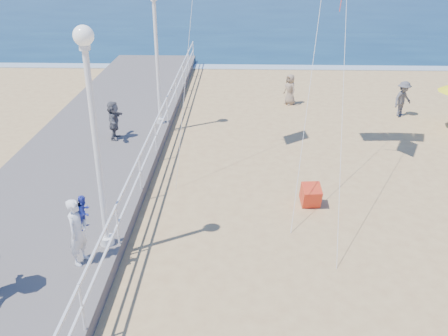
{
  "coord_description": "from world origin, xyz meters",
  "views": [
    {
      "loc": [
        -2.1,
        -10.41,
        7.33
      ],
      "look_at": [
        -2.5,
        2.0,
        1.6
      ],
      "focal_mm": 40.0,
      "sensor_mm": 36.0,
      "label": 1
    }
  ],
  "objects_px": {
    "woman_holding_toddler": "(78,232)",
    "box_kite": "(311,197)",
    "beach_walker_c": "(290,89)",
    "spectator_5": "(114,120)",
    "lamp_post_far": "(156,43)",
    "lamp_post_mid": "(93,120)",
    "beach_walker_a": "(403,99)",
    "toddler_held": "(84,212)"
  },
  "relations": [
    {
      "from": "woman_holding_toddler",
      "to": "box_kite",
      "type": "bearing_deg",
      "value": -43.05
    },
    {
      "from": "beach_walker_c",
      "to": "box_kite",
      "type": "height_order",
      "value": "beach_walker_c"
    },
    {
      "from": "box_kite",
      "to": "woman_holding_toddler",
      "type": "bearing_deg",
      "value": -153.9
    },
    {
      "from": "spectator_5",
      "to": "box_kite",
      "type": "bearing_deg",
      "value": -124.12
    },
    {
      "from": "lamp_post_far",
      "to": "woman_holding_toddler",
      "type": "height_order",
      "value": "lamp_post_far"
    },
    {
      "from": "lamp_post_mid",
      "to": "lamp_post_far",
      "type": "xyz_separation_m",
      "value": [
        0.0,
        9.0,
        0.0
      ]
    },
    {
      "from": "lamp_post_far",
      "to": "spectator_5",
      "type": "height_order",
      "value": "lamp_post_far"
    },
    {
      "from": "lamp_post_mid",
      "to": "beach_walker_c",
      "type": "relative_size",
      "value": 3.62
    },
    {
      "from": "woman_holding_toddler",
      "to": "lamp_post_far",
      "type": "bearing_deg",
      "value": 12.77
    },
    {
      "from": "lamp_post_far",
      "to": "lamp_post_mid",
      "type": "bearing_deg",
      "value": -90.0
    },
    {
      "from": "spectator_5",
      "to": "box_kite",
      "type": "distance_m",
      "value": 8.15
    },
    {
      "from": "beach_walker_a",
      "to": "box_kite",
      "type": "distance_m",
      "value": 9.96
    },
    {
      "from": "lamp_post_far",
      "to": "toddler_held",
      "type": "bearing_deg",
      "value": -91.55
    },
    {
      "from": "woman_holding_toddler",
      "to": "beach_walker_a",
      "type": "bearing_deg",
      "value": -26.96
    },
    {
      "from": "beach_walker_a",
      "to": "woman_holding_toddler",
      "type": "bearing_deg",
      "value": -169.19
    },
    {
      "from": "lamp_post_far",
      "to": "box_kite",
      "type": "relative_size",
      "value": 8.87
    },
    {
      "from": "lamp_post_far",
      "to": "beach_walker_c",
      "type": "height_order",
      "value": "lamp_post_far"
    },
    {
      "from": "lamp_post_mid",
      "to": "toddler_held",
      "type": "bearing_deg",
      "value": -112.59
    },
    {
      "from": "lamp_post_far",
      "to": "box_kite",
      "type": "bearing_deg",
      "value": -48.72
    },
    {
      "from": "toddler_held",
      "to": "spectator_5",
      "type": "bearing_deg",
      "value": 23.89
    },
    {
      "from": "spectator_5",
      "to": "beach_walker_a",
      "type": "bearing_deg",
      "value": -72.7
    },
    {
      "from": "beach_walker_a",
      "to": "beach_walker_c",
      "type": "height_order",
      "value": "beach_walker_a"
    },
    {
      "from": "spectator_5",
      "to": "box_kite",
      "type": "xyz_separation_m",
      "value": [
        6.87,
        -4.32,
        -0.84
      ]
    },
    {
      "from": "lamp_post_far",
      "to": "spectator_5",
      "type": "distance_m",
      "value": 3.45
    },
    {
      "from": "box_kite",
      "to": "toddler_held",
      "type": "bearing_deg",
      "value": -154.32
    },
    {
      "from": "lamp_post_mid",
      "to": "woman_holding_toddler",
      "type": "height_order",
      "value": "lamp_post_mid"
    },
    {
      "from": "lamp_post_mid",
      "to": "woman_holding_toddler",
      "type": "relative_size",
      "value": 3.23
    },
    {
      "from": "lamp_post_mid",
      "to": "beach_walker_a",
      "type": "distance_m",
      "value": 15.76
    },
    {
      "from": "beach_walker_c",
      "to": "woman_holding_toddler",
      "type": "bearing_deg",
      "value": -57.09
    },
    {
      "from": "woman_holding_toddler",
      "to": "beach_walker_a",
      "type": "relative_size",
      "value": 1.03
    },
    {
      "from": "lamp_post_far",
      "to": "toddler_held",
      "type": "distance_m",
      "value": 9.83
    },
    {
      "from": "box_kite",
      "to": "beach_walker_a",
      "type": "bearing_deg",
      "value": 53.21
    },
    {
      "from": "lamp_post_mid",
      "to": "beach_walker_a",
      "type": "relative_size",
      "value": 3.32
    },
    {
      "from": "toddler_held",
      "to": "beach_walker_c",
      "type": "height_order",
      "value": "toddler_held"
    },
    {
      "from": "toddler_held",
      "to": "beach_walker_a",
      "type": "height_order",
      "value": "toddler_held"
    },
    {
      "from": "lamp_post_far",
      "to": "woman_holding_toddler",
      "type": "distance_m",
      "value": 10.08
    },
    {
      "from": "lamp_post_far",
      "to": "beach_walker_a",
      "type": "relative_size",
      "value": 3.32
    },
    {
      "from": "lamp_post_mid",
      "to": "spectator_5",
      "type": "height_order",
      "value": "lamp_post_mid"
    },
    {
      "from": "woman_holding_toddler",
      "to": "beach_walker_c",
      "type": "distance_m",
      "value": 15.04
    },
    {
      "from": "lamp_post_mid",
      "to": "box_kite",
      "type": "relative_size",
      "value": 8.87
    },
    {
      "from": "toddler_held",
      "to": "beach_walker_a",
      "type": "distance_m",
      "value": 16.16
    },
    {
      "from": "spectator_5",
      "to": "beach_walker_a",
      "type": "height_order",
      "value": "spectator_5"
    }
  ]
}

